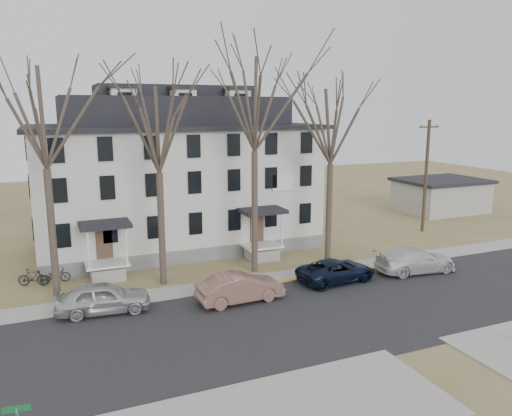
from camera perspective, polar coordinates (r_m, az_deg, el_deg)
name	(u,v)px	position (r m, az deg, el deg)	size (l,w,h in m)	color
ground	(316,336)	(24.24, 6.93, -14.30)	(120.00, 120.00, 0.00)	olive
main_road	(297,319)	(25.82, 4.66, -12.58)	(120.00, 10.00, 0.04)	#27272A
far_sidewalk	(251,282)	(30.86, -0.57, -8.44)	(120.00, 2.00, 0.08)	#A09F97
yellow_curb	(329,276)	(32.27, 8.36, -7.67)	(14.00, 0.25, 0.06)	gold
boarding_house	(176,176)	(38.23, -9.12, 3.60)	(20.80, 12.36, 12.05)	slate
distant_building	(441,195)	(54.42, 20.34, 1.38)	(8.50, 6.50, 3.35)	#A09F97
tree_far_left	(42,110)	(28.62, -23.27, 10.23)	(8.40, 8.40, 13.72)	#473B31
tree_mid_left	(157,123)	(29.28, -11.20, 9.48)	(7.80, 7.80, 12.74)	#473B31
tree_center	(255,97)	(31.08, -0.17, 12.53)	(9.00, 9.00, 14.70)	#473B31
tree_mid_right	(332,121)	(33.61, 8.63, 9.79)	(7.80, 7.80, 12.74)	#473B31
utility_pole_far	(426,175)	(44.55, 18.85, 3.61)	(2.00, 0.28, 9.50)	#3D3023
car_silver	(103,298)	(27.33, -17.06, -9.84)	(1.91, 4.75, 1.62)	#BCBCBC
car_tan	(240,288)	(27.58, -1.82, -9.16)	(1.67, 4.80, 1.58)	#895F53
car_navy	(336,271)	(31.05, 9.17, -7.13)	(2.28, 4.94, 1.37)	black
car_white	(415,261)	(33.93, 17.75, -5.77)	(2.17, 5.34, 1.55)	silver
bicycle_left	(55,276)	(32.77, -21.96, -7.25)	(0.61, 1.75, 0.92)	black
bicycle_right	(33,278)	(32.74, -24.12, -7.31)	(0.50, 1.77, 1.07)	black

